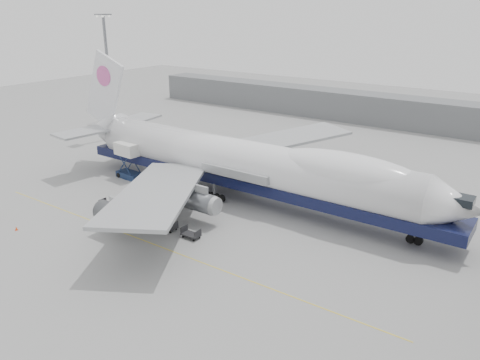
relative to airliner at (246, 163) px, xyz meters
The scene contains 12 objects.
ground 13.27m from the airliner, 93.08° to the right, with size 260.00×260.00×0.00m, color gray.
apron_line 18.87m from the airliner, 92.05° to the right, with size 60.00×0.15×0.01m, color gold.
hangar 59.01m from the airliner, 100.40° to the left, with size 110.00×8.00×7.00m, color slate.
floodlight_mast 45.14m from the airliner, 164.28° to the left, with size 2.40×2.40×25.43m.
airliner is the anchor object (origin of this frame).
catering_truck 21.41m from the airliner, behind, with size 4.73×3.42×6.01m.
traffic_cone 31.60m from the airliner, 125.76° to the right, with size 0.35×0.35×0.52m.
dolly_0 20.44m from the airliner, 134.34° to the right, with size 2.30×1.35×1.30m.
dolly_1 18.07m from the airliner, 125.28° to the right, with size 2.30×1.35×1.30m.
dolly_2 16.27m from the airliner, 113.65° to the right, with size 2.30×1.35×1.30m.
dolly_3 15.23m from the airliner, 99.55° to the right, with size 2.30×1.35×1.30m.
dolly_4 15.11m from the airliner, 84.21° to the right, with size 2.30×1.35×1.30m.
Camera 1 is at (36.46, -40.88, 26.64)m, focal length 35.00 mm.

